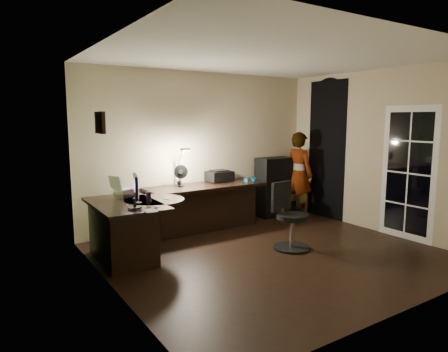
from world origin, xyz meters
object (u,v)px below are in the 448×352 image
desk_left (126,231)px  desk_right (206,207)px  cabinet (275,187)px  monitor (134,196)px  person (299,174)px  office_chair (293,216)px

desk_left → desk_right: 1.78m
cabinet → monitor: size_ratio=2.55×
monitor → desk_left: bearing=103.3°
desk_left → person: 3.72m
monitor → person: size_ratio=0.27×
monitor → cabinet: bearing=37.9°
desk_left → desk_right: (1.64, 0.69, -0.00)m
person → desk_left: bearing=90.0°
desk_left → office_chair: office_chair is taller
person → monitor: bearing=96.7°
cabinet → monitor: bearing=-159.3°
desk_left → office_chair: bearing=-21.4°
desk_left → cabinet: cabinet is taller
desk_right → monitor: monitor is taller
cabinet → office_chair: 2.05m
cabinet → office_chair: (-1.12, -1.71, -0.09)m
monitor → person: bearing=32.1°
desk_left → person: (3.66, 0.54, 0.43)m
desk_left → monitor: monitor is taller
office_chair → desk_right: bearing=100.4°
desk_right → monitor: size_ratio=4.60×
desk_right → cabinet: (1.66, 0.13, 0.18)m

